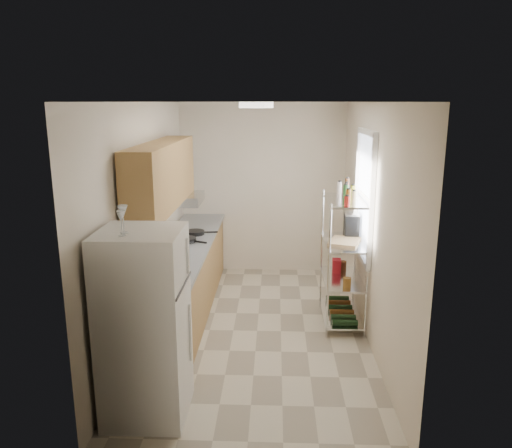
{
  "coord_description": "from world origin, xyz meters",
  "views": [
    {
      "loc": [
        0.2,
        -5.35,
        2.6
      ],
      "look_at": [
        -0.02,
        0.25,
        1.22
      ],
      "focal_mm": 35.0,
      "sensor_mm": 36.0,
      "label": 1
    }
  ],
  "objects_px": {
    "frying_pan_large": "(185,240)",
    "refrigerator": "(145,325)",
    "espresso_machine": "(351,225)",
    "cutting_board": "(345,241)",
    "rice_cooker": "(178,242)"
  },
  "relations": [
    {
      "from": "rice_cooker",
      "to": "refrigerator",
      "type": "bearing_deg",
      "value": -87.78
    },
    {
      "from": "refrigerator",
      "to": "frying_pan_large",
      "type": "relative_size",
      "value": 5.62
    },
    {
      "from": "refrigerator",
      "to": "cutting_board",
      "type": "relative_size",
      "value": 3.86
    },
    {
      "from": "frying_pan_large",
      "to": "refrigerator",
      "type": "bearing_deg",
      "value": -65.24
    },
    {
      "from": "rice_cooker",
      "to": "frying_pan_large",
      "type": "bearing_deg",
      "value": 88.3
    },
    {
      "from": "cutting_board",
      "to": "espresso_machine",
      "type": "bearing_deg",
      "value": 67.76
    },
    {
      "from": "rice_cooker",
      "to": "espresso_machine",
      "type": "bearing_deg",
      "value": 8.22
    },
    {
      "from": "frying_pan_large",
      "to": "espresso_machine",
      "type": "xyz_separation_m",
      "value": [
        2.05,
        -0.07,
        0.23
      ]
    },
    {
      "from": "espresso_machine",
      "to": "cutting_board",
      "type": "bearing_deg",
      "value": -109.86
    },
    {
      "from": "rice_cooker",
      "to": "cutting_board",
      "type": "bearing_deg",
      "value": 0.64
    },
    {
      "from": "refrigerator",
      "to": "espresso_machine",
      "type": "distance_m",
      "value": 2.94
    },
    {
      "from": "cutting_board",
      "to": "rice_cooker",
      "type": "bearing_deg",
      "value": -179.36
    },
    {
      "from": "rice_cooker",
      "to": "frying_pan_large",
      "type": "xyz_separation_m",
      "value": [
        0.01,
        0.37,
        -0.08
      ]
    },
    {
      "from": "frying_pan_large",
      "to": "rice_cooker",
      "type": "bearing_deg",
      "value": -68.49
    },
    {
      "from": "cutting_board",
      "to": "espresso_machine",
      "type": "height_order",
      "value": "espresso_machine"
    }
  ]
}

